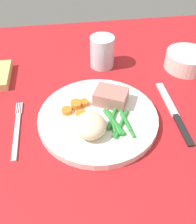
{
  "coord_description": "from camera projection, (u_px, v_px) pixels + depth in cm",
  "views": [
    {
      "loc": [
        -8.27,
        -43.5,
        43.07
      ],
      "look_at": [
        -2.41,
        -3.89,
        4.6
      ],
      "focal_mm": 41.86,
      "sensor_mm": 36.0,
      "label": 1
    }
  ],
  "objects": [
    {
      "name": "carrot_slices",
      "position": [
        77.0,
        107.0,
        0.57
      ],
      "size": [
        6.1,
        6.08,
        1.3
      ],
      "color": "orange",
      "rests_on": "dinner_plate"
    },
    {
      "name": "dining_table",
      "position": [
        106.0,
        111.0,
        0.61
      ],
      "size": [
        120.0,
        90.0,
        2.0
      ],
      "color": "red",
      "rests_on": "ground"
    },
    {
      "name": "green_beans",
      "position": [
        117.0,
        122.0,
        0.54
      ],
      "size": [
        5.78,
        9.78,
        0.88
      ],
      "color": "#2D8C38",
      "rests_on": "dinner_plate"
    },
    {
      "name": "meat_portion",
      "position": [
        111.0,
        96.0,
        0.58
      ],
      "size": [
        8.68,
        7.82,
        3.13
      ],
      "primitive_type": "cube",
      "rotation": [
        0.0,
        0.0,
        -0.46
      ],
      "color": "#B2756B",
      "rests_on": "dinner_plate"
    },
    {
      "name": "dinner_plate",
      "position": [
        98.0,
        118.0,
        0.57
      ],
      "size": [
        25.92,
        25.92,
        1.6
      ],
      "primitive_type": "cylinder",
      "color": "white",
      "rests_on": "dining_table"
    },
    {
      "name": "water_glass",
      "position": [
        102.0,
        54.0,
        0.7
      ],
      "size": [
        6.48,
        6.48,
        8.4
      ],
      "color": "silver",
      "rests_on": "dining_table"
    },
    {
      "name": "mashed_potatoes",
      "position": [
        90.0,
        126.0,
        0.51
      ],
      "size": [
        6.57,
        6.75,
        4.09
      ],
      "primitive_type": "ellipsoid",
      "color": "beige",
      "rests_on": "dinner_plate"
    },
    {
      "name": "knife",
      "position": [
        174.0,
        113.0,
        0.59
      ],
      "size": [
        1.7,
        20.5,
        0.64
      ],
      "rotation": [
        0.0,
        0.0,
        0.01
      ],
      "color": "black",
      "rests_on": "dining_table"
    },
    {
      "name": "fork",
      "position": [
        17.0,
        129.0,
        0.55
      ],
      "size": [
        1.44,
        16.6,
        0.4
      ],
      "rotation": [
        0.0,
        0.0,
        -0.06
      ],
      "color": "silver",
      "rests_on": "dining_table"
    },
    {
      "name": "salad_bowl",
      "position": [
        187.0,
        59.0,
        0.7
      ],
      "size": [
        11.4,
        11.4,
        4.53
      ],
      "color": "silver",
      "rests_on": "dining_table"
    }
  ]
}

